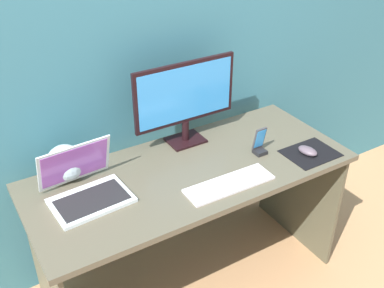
% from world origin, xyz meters
% --- Properties ---
extents(ground_plane, '(8.00, 8.00, 0.00)m').
position_xyz_m(ground_plane, '(0.00, 0.00, 0.00)').
color(ground_plane, tan).
extents(wall_back, '(6.00, 0.04, 2.50)m').
position_xyz_m(wall_back, '(0.00, 0.42, 1.25)').
color(wall_back, '#346F7F').
rests_on(wall_back, ground_plane).
extents(desk, '(1.51, 0.64, 0.73)m').
position_xyz_m(desk, '(0.00, 0.00, 0.58)').
color(desk, brown).
rests_on(desk, ground_plane).
extents(monitor, '(0.54, 0.14, 0.42)m').
position_xyz_m(monitor, '(0.11, 0.23, 0.97)').
color(monitor, black).
rests_on(monitor, desk).
extents(laptop, '(0.34, 0.30, 0.22)m').
position_xyz_m(laptop, '(-0.48, 0.05, 0.77)').
color(laptop, silver).
rests_on(laptop, desk).
extents(fishbowl, '(0.17, 0.17, 0.17)m').
position_xyz_m(fishbowl, '(-0.51, 0.23, 0.81)').
color(fishbowl, silver).
rests_on(fishbowl, desk).
extents(keyboard_external, '(0.41, 0.14, 0.01)m').
position_xyz_m(keyboard_external, '(0.08, -0.19, 0.73)').
color(keyboard_external, silver).
rests_on(keyboard_external, desk).
extents(mousepad, '(0.25, 0.20, 0.00)m').
position_xyz_m(mousepad, '(0.56, -0.19, 0.73)').
color(mousepad, black).
rests_on(mousepad, desk).
extents(mouse, '(0.08, 0.11, 0.04)m').
position_xyz_m(mouse, '(0.54, -0.19, 0.75)').
color(mouse, '#584B55').
rests_on(mouse, mousepad).
extents(phone_in_dock, '(0.06, 0.05, 0.14)m').
position_xyz_m(phone_in_dock, '(0.35, -0.05, 0.78)').
color(phone_in_dock, black).
rests_on(phone_in_dock, desk).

